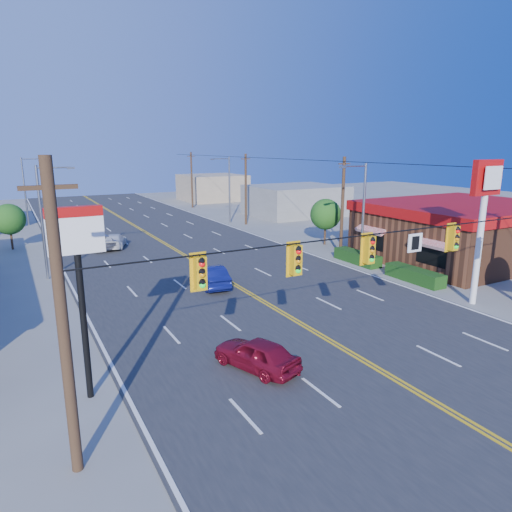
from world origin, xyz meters
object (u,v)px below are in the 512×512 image
kfc_pylon (484,203)px  car_magenta (256,355)px  car_blue (211,277)px  car_white (115,241)px  kfc (461,231)px  car_silver (101,242)px  signal_span (390,260)px  pizza_hut_sign (78,264)px

kfc_pylon → car_magenta: bearing=-175.8°
car_blue → car_white: bearing=-71.9°
kfc_pylon → car_white: size_ratio=1.93×
kfc → car_white: size_ratio=3.71×
car_blue → car_silver: bearing=-67.8°
signal_span → kfc: 23.47m
signal_span → car_white: bearing=98.5°
kfc_pylon → car_magenta: (-15.47, -1.14, -5.37)m
signal_span → pizza_hut_sign: (-10.88, 4.00, 0.30)m
car_silver → kfc_pylon: bearing=115.2°
car_white → kfc: bearing=163.2°
car_blue → car_silver: car_blue is taller
car_magenta → kfc_pylon: bearing=163.9°
kfc_pylon → car_magenta: kfc_pylon is taller
car_silver → car_magenta: bearing=85.4°
kfc → pizza_hut_sign: (-30.90, -8.00, 2.80)m
car_silver → pizza_hut_sign: bearing=71.3°
car_silver → car_blue: bearing=98.0°
car_white → car_silver: bearing=14.5°
car_blue → car_silver: 16.15m
car_magenta → car_blue: bearing=-124.4°
kfc_pylon → car_silver: (-16.82, 26.18, -5.39)m
car_magenta → car_silver: 27.36m
car_blue → kfc_pylon: bearing=146.5°
kfc_pylon → car_white: bearing=120.9°
kfc_pylon → signal_span: bearing=-160.2°
pizza_hut_sign → car_white: 27.23m
pizza_hut_sign → car_blue: size_ratio=1.57×
pizza_hut_sign → car_white: bearing=76.2°
car_silver → car_white: bearing=167.5°
car_blue → car_silver: (-4.30, 15.57, -0.06)m
kfc → pizza_hut_sign: bearing=-165.5°
car_magenta → car_white: 27.22m
kfc → car_blue: bearing=173.0°
kfc_pylon → car_silver: kfc_pylon is taller
kfc → car_silver: bearing=144.7°
pizza_hut_sign → car_magenta: size_ratio=1.73×
kfc_pylon → car_blue: size_ratio=1.94×
kfc_pylon → car_blue: bearing=139.7°
kfc_pylon → pizza_hut_sign: kfc_pylon is taller
signal_span → car_white: (-4.50, 30.08, -4.25)m
kfc_pylon → car_white: 30.87m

